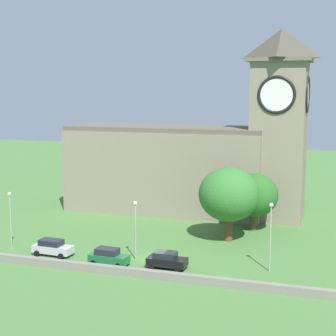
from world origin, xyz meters
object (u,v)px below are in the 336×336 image
at_px(streetlamp_west_end, 10,211).
at_px(church, 196,157).
at_px(car_silver, 53,247).
at_px(streetlamp_central, 271,226).
at_px(car_green, 109,257).
at_px(tree_riverside_west, 254,195).
at_px(car_black, 167,260).
at_px(streetlamp_west_mid, 135,220).
at_px(tree_by_tower, 229,195).

bearing_deg(streetlamp_west_end, church, 57.76).
xyz_separation_m(car_silver, streetlamp_central, (24.26, 2.21, 3.91)).
distance_m(car_green, tree_riverside_west, 23.39).
distance_m(car_black, tree_riverside_west, 19.76).
bearing_deg(church, streetlamp_central, -58.58).
xyz_separation_m(car_black, streetlamp_central, (10.52, 2.37, 3.95)).
bearing_deg(car_silver, streetlamp_central, 5.21).
bearing_deg(streetlamp_west_end, car_green, -8.20).
bearing_deg(streetlamp_central, streetlamp_west_mid, -177.56).
bearing_deg(streetlamp_west_mid, streetlamp_central, 2.44).
xyz_separation_m(church, tree_riverside_west, (10.08, -7.54, -3.83)).
height_order(streetlamp_west_mid, tree_by_tower, tree_by_tower).
distance_m(church, car_silver, 28.61).
bearing_deg(tree_riverside_west, church, 143.22).
height_order(tree_riverside_west, tree_by_tower, tree_by_tower).
xyz_separation_m(streetlamp_west_mid, tree_by_tower, (8.29, 10.55, 1.41)).
distance_m(car_green, car_black, 6.32).
bearing_deg(streetlamp_west_end, tree_riverside_west, 34.08).
xyz_separation_m(car_green, streetlamp_west_mid, (2.01, 2.81, 3.51)).
bearing_deg(streetlamp_central, tree_by_tower, 122.98).
distance_m(car_silver, tree_by_tower, 22.12).
height_order(streetlamp_west_mid, tree_riverside_west, tree_riverside_west).
distance_m(car_black, streetlamp_west_end, 20.02).
relative_size(church, car_silver, 7.73).
distance_m(church, tree_by_tower, 15.98).
distance_m(streetlamp_west_end, tree_by_tower, 26.37).
xyz_separation_m(streetlamp_central, tree_riverside_west, (-4.30, 16.00, -0.10)).
distance_m(streetlamp_west_end, streetlamp_west_mid, 15.46).
distance_m(church, streetlamp_west_end, 29.86).
xyz_separation_m(streetlamp_west_mid, tree_riverside_west, (10.43, 16.62, 0.28)).
relative_size(car_green, car_black, 1.04).
bearing_deg(streetlamp_west_end, tree_by_tower, 25.72).
bearing_deg(streetlamp_west_mid, tree_by_tower, 51.83).
bearing_deg(streetlamp_central, tree_riverside_west, 105.04).
bearing_deg(church, streetlamp_west_mid, -90.85).
relative_size(car_green, streetlamp_west_end, 0.64).
relative_size(car_black, streetlamp_west_mid, 0.64).
height_order(car_silver, tree_by_tower, tree_by_tower).
height_order(streetlamp_west_end, streetlamp_central, streetlamp_central).
relative_size(streetlamp_central, tree_by_tower, 0.79).
height_order(car_green, streetlamp_west_mid, streetlamp_west_mid).
distance_m(car_silver, car_green, 7.61).
xyz_separation_m(car_black, tree_riverside_west, (6.22, 18.36, 3.84)).
bearing_deg(car_silver, car_black, -0.64).
xyz_separation_m(car_silver, car_green, (7.51, -1.23, 0.02)).
height_order(car_silver, streetlamp_west_end, streetlamp_west_end).
bearing_deg(car_black, church, 98.48).
bearing_deg(streetlamp_central, car_silver, -174.79).
relative_size(streetlamp_west_mid, tree_by_tower, 0.71).
distance_m(streetlamp_west_mid, tree_riverside_west, 19.63).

